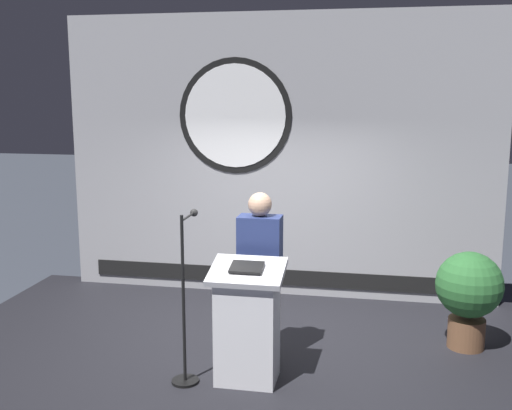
{
  "coord_description": "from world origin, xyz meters",
  "views": [
    {
      "loc": [
        1.15,
        -5.57,
        2.82
      ],
      "look_at": [
        0.12,
        -0.19,
        1.8
      ],
      "focal_mm": 43.32,
      "sensor_mm": 36.0,
      "label": 1
    }
  ],
  "objects_px": {
    "microphone_stand": "(186,323)",
    "podium": "(247,324)",
    "speaker_person": "(260,275)",
    "potted_plant": "(469,291)"
  },
  "relations": [
    {
      "from": "speaker_person",
      "to": "potted_plant",
      "type": "height_order",
      "value": "speaker_person"
    },
    {
      "from": "podium",
      "to": "speaker_person",
      "type": "height_order",
      "value": "speaker_person"
    },
    {
      "from": "podium",
      "to": "potted_plant",
      "type": "distance_m",
      "value": 2.28
    },
    {
      "from": "microphone_stand",
      "to": "podium",
      "type": "bearing_deg",
      "value": 10.81
    },
    {
      "from": "podium",
      "to": "microphone_stand",
      "type": "height_order",
      "value": "microphone_stand"
    },
    {
      "from": "speaker_person",
      "to": "potted_plant",
      "type": "bearing_deg",
      "value": 17.56
    },
    {
      "from": "speaker_person",
      "to": "microphone_stand",
      "type": "bearing_deg",
      "value": -133.38
    },
    {
      "from": "speaker_person",
      "to": "podium",
      "type": "bearing_deg",
      "value": -92.59
    },
    {
      "from": "podium",
      "to": "speaker_person",
      "type": "bearing_deg",
      "value": 87.41
    },
    {
      "from": "podium",
      "to": "microphone_stand",
      "type": "relative_size",
      "value": 0.72
    }
  ]
}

